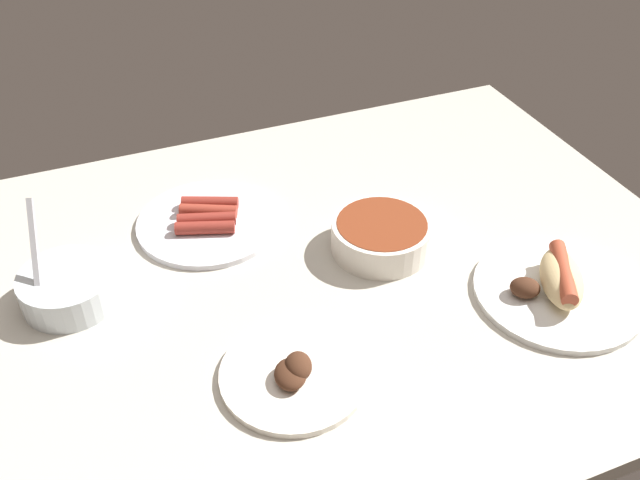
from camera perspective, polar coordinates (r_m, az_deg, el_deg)
name	(u,v)px	position (r cm, az deg, el deg)	size (l,w,h in cm)	color
ground_plane	(316,278)	(108.63, -0.31, -3.14)	(120.00, 90.00, 3.00)	beige
plate_sausages	(208,221)	(117.75, -9.11, 1.57)	(23.74, 23.74, 3.12)	white
plate_grilled_meat	(294,373)	(92.10, -2.16, -10.82)	(19.45, 19.45, 3.93)	white
bowl_chili	(381,235)	(110.51, 5.02, 0.44)	(15.81, 15.81, 5.14)	white
plate_hotdog_assembled	(558,286)	(108.30, 18.83, -3.58)	(24.65, 24.65, 5.61)	white
bowl_coleslaw	(68,286)	(107.20, -19.87, -3.58)	(13.89, 13.89, 15.03)	silver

